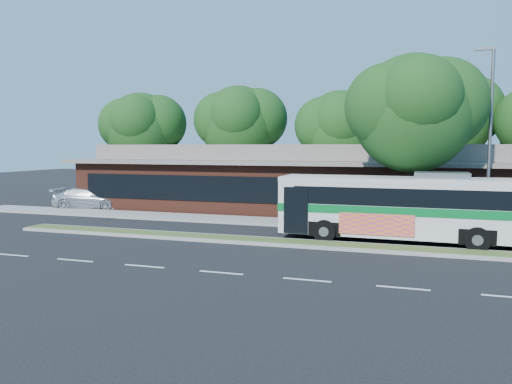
# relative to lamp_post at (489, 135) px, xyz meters

# --- Properties ---
(ground) EXTENTS (120.00, 120.00, 0.00)m
(ground) POSITION_rel_lamp_post_xyz_m (-9.56, -6.00, -4.90)
(ground) COLOR black
(ground) RESTS_ON ground
(median_strip) EXTENTS (26.00, 1.10, 0.15)m
(median_strip) POSITION_rel_lamp_post_xyz_m (-9.56, -5.40, -4.83)
(median_strip) COLOR #455C27
(median_strip) RESTS_ON ground
(sidewalk) EXTENTS (44.00, 2.60, 0.12)m
(sidewalk) POSITION_rel_lamp_post_xyz_m (-9.56, 0.40, -4.84)
(sidewalk) COLOR gray
(sidewalk) RESTS_ON ground
(parking_lot) EXTENTS (14.00, 12.00, 0.01)m
(parking_lot) POSITION_rel_lamp_post_xyz_m (-27.56, 4.00, -4.90)
(parking_lot) COLOR black
(parking_lot) RESTS_ON ground
(plaza_building) EXTENTS (33.20, 11.20, 4.45)m
(plaza_building) POSITION_rel_lamp_post_xyz_m (-9.56, 6.99, -2.77)
(plaza_building) COLOR #5C2A1D
(plaza_building) RESTS_ON ground
(lamp_post) EXTENTS (0.93, 0.18, 9.07)m
(lamp_post) POSITION_rel_lamp_post_xyz_m (0.00, 0.00, 0.00)
(lamp_post) COLOR slate
(lamp_post) RESTS_ON ground
(tree_bg_a) EXTENTS (6.47, 5.80, 8.63)m
(tree_bg_a) POSITION_rel_lamp_post_xyz_m (-24.15, 9.14, 0.97)
(tree_bg_a) COLOR black
(tree_bg_a) RESTS_ON ground
(tree_bg_b) EXTENTS (6.69, 6.00, 9.00)m
(tree_bg_b) POSITION_rel_lamp_post_xyz_m (-16.13, 10.14, 1.24)
(tree_bg_b) COLOR black
(tree_bg_b) RESTS_ON ground
(tree_bg_c) EXTENTS (6.24, 5.60, 8.26)m
(tree_bg_c) POSITION_rel_lamp_post_xyz_m (-8.16, 9.13, 0.69)
(tree_bg_c) COLOR black
(tree_bg_c) RESTS_ON ground
(tree_bg_d) EXTENTS (6.91, 6.20, 9.37)m
(tree_bg_d) POSITION_rel_lamp_post_xyz_m (-1.12, 10.15, 1.52)
(tree_bg_d) COLOR black
(tree_bg_d) RESTS_ON ground
(transit_bus) EXTENTS (11.46, 2.80, 3.20)m
(transit_bus) POSITION_rel_lamp_post_xyz_m (-3.61, -3.38, -3.12)
(transit_bus) COLOR silver
(transit_bus) RESTS_ON ground
(sedan) EXTENTS (5.33, 2.98, 1.46)m
(sedan) POSITION_rel_lamp_post_xyz_m (-24.88, 2.51, -4.17)
(sedan) COLOR silver
(sedan) RESTS_ON ground
(sidewalk_tree) EXTENTS (6.49, 5.82, 8.85)m
(sidewalk_tree) POSITION_rel_lamp_post_xyz_m (-3.14, -0.56, 1.17)
(sidewalk_tree) COLOR black
(sidewalk_tree) RESTS_ON ground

